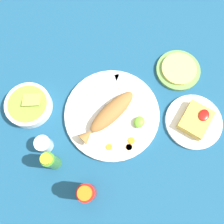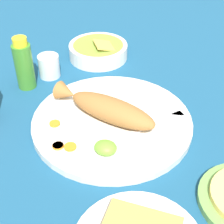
# 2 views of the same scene
# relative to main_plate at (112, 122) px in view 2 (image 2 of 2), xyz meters

# --- Properties ---
(ground_plane) EXTENTS (4.00, 4.00, 0.00)m
(ground_plane) POSITION_rel_main_plate_xyz_m (0.00, 0.00, -0.01)
(ground_plane) COLOR navy
(main_plate) EXTENTS (0.36, 0.36, 0.02)m
(main_plate) POSITION_rel_main_plate_xyz_m (0.00, 0.00, 0.00)
(main_plate) COLOR silver
(main_plate) RESTS_ON ground_plane
(fried_fish) EXTENTS (0.26, 0.11, 0.05)m
(fried_fish) POSITION_rel_main_plate_xyz_m (-0.01, 0.00, 0.03)
(fried_fish) COLOR #996633
(fried_fish) RESTS_ON main_plate
(fork_near) EXTENTS (0.18, 0.04, 0.00)m
(fork_near) POSITION_rel_main_plate_xyz_m (0.08, 0.06, 0.01)
(fork_near) COLOR silver
(fork_near) RESTS_ON main_plate
(fork_far) EXTENTS (0.13, 0.15, 0.00)m
(fork_far) POSITION_rel_main_plate_xyz_m (0.10, 0.01, 0.01)
(fork_far) COLOR silver
(fork_far) RESTS_ON main_plate
(carrot_slice_near) EXTENTS (0.02, 0.02, 0.00)m
(carrot_slice_near) POSITION_rel_main_plate_xyz_m (-0.11, -0.06, 0.01)
(carrot_slice_near) COLOR orange
(carrot_slice_near) RESTS_ON main_plate
(carrot_slice_mid) EXTENTS (0.02, 0.02, 0.00)m
(carrot_slice_mid) POSITION_rel_main_plate_xyz_m (-0.08, -0.12, 0.01)
(carrot_slice_mid) COLOR orange
(carrot_slice_mid) RESTS_ON main_plate
(carrot_slice_far) EXTENTS (0.02, 0.02, 0.00)m
(carrot_slice_far) POSITION_rel_main_plate_xyz_m (-0.08, -0.12, 0.01)
(carrot_slice_far) COLOR orange
(carrot_slice_far) RESTS_ON main_plate
(carrot_slice_extra) EXTENTS (0.03, 0.03, 0.00)m
(carrot_slice_extra) POSITION_rel_main_plate_xyz_m (-0.05, -0.12, 0.01)
(carrot_slice_extra) COLOR orange
(carrot_slice_extra) RESTS_ON main_plate
(lime_wedge_main) EXTENTS (0.05, 0.04, 0.03)m
(lime_wedge_main) POSITION_rel_main_plate_xyz_m (0.02, -0.11, 0.02)
(lime_wedge_main) COLOR #6BB233
(lime_wedge_main) RESTS_ON main_plate
(hot_sauce_bottle_green) EXTENTS (0.05, 0.05, 0.14)m
(hot_sauce_bottle_green) POSITION_rel_main_plate_xyz_m (-0.27, 0.08, 0.06)
(hot_sauce_bottle_green) COLOR #3D8428
(hot_sauce_bottle_green) RESTS_ON ground_plane
(salt_cup) EXTENTS (0.06, 0.06, 0.06)m
(salt_cup) POSITION_rel_main_plate_xyz_m (-0.23, 0.15, 0.02)
(salt_cup) COLOR silver
(salt_cup) RESTS_ON ground_plane
(guacamole_bowl) EXTENTS (0.17, 0.17, 0.06)m
(guacamole_bowl) POSITION_rel_main_plate_xyz_m (-0.14, 0.29, 0.02)
(guacamole_bowl) COLOR white
(guacamole_bowl) RESTS_ON ground_plane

